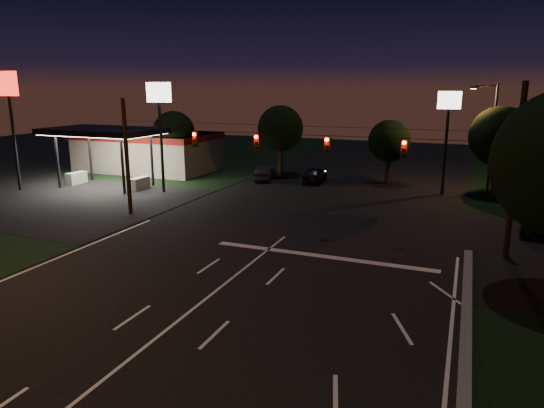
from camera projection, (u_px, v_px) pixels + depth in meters
The scene contains 17 objects.
ground at pixel (139, 352), 16.31m from camera, with size 140.00×140.00×0.00m, color black.
cross_street_left at pixel (55, 201), 38.02m from camera, with size 20.00×16.00×0.02m, color black.
stop_bar at pixel (321, 256), 25.58m from camera, with size 12.00×0.50×0.01m, color silver.
utility_pole_right at pixel (505, 257), 25.45m from camera, with size 0.30×0.30×9.00m, color black.
utility_pole_left at pixel (131, 214), 34.20m from camera, with size 0.28×0.28×8.00m, color black.
signal_span at pixel (291, 143), 28.51m from camera, with size 24.00×0.40×1.56m.
gas_station at pixel (146, 149), 51.11m from camera, with size 14.20×16.10×5.25m.
pole_sign_left_near at pixel (159, 109), 39.61m from camera, with size 2.20×0.30×9.10m.
pole_sign_left_far at pixel (9, 101), 40.23m from camera, with size 2.00×0.30×10.00m.
pole_sign_right at pixel (448, 119), 38.97m from camera, with size 1.80×0.30×8.40m.
street_light_right_far at pixel (490, 130), 39.83m from camera, with size 2.20×0.35×9.00m.
tree_far_a at pixel (175, 132), 49.01m from camera, with size 4.20×4.20×6.42m.
tree_far_b at pixel (281, 129), 48.90m from camera, with size 4.60×4.60×6.98m.
tree_far_c at pixel (389, 141), 44.13m from camera, with size 3.80×3.80×5.86m.
tree_far_d at pixel (500, 137), 38.86m from camera, with size 4.80×4.80×7.30m.
car_oncoming_a at pixel (315, 174), 45.43m from camera, with size 1.76×4.37×1.49m, color black.
car_oncoming_b at pixel (264, 173), 46.50m from camera, with size 1.47×4.22×1.39m, color black.
Camera 1 is at (9.67, -11.94, 8.66)m, focal length 32.00 mm.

